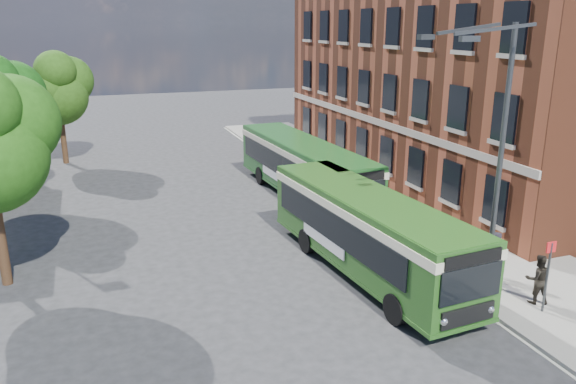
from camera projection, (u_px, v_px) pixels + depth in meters
name	position (u px, v px, depth m)	size (l,w,h in m)	color
ground	(328.00, 286.00, 19.92)	(120.00, 120.00, 0.00)	#29292C
pavement	(389.00, 200.00, 29.37)	(6.00, 48.00, 0.15)	gray
kerb_line	(336.00, 208.00, 28.40)	(0.12, 48.00, 0.01)	beige
brick_office	(466.00, 58.00, 33.24)	(12.10, 26.00, 14.20)	brown
street_lamp	(492.00, 157.00, 18.30)	(2.96, 2.38, 9.00)	#373A3C
bus_stop_sign	(548.00, 272.00, 17.51)	(0.35, 0.08, 2.52)	#373A3C
bus_front	(367.00, 226.00, 20.52)	(3.42, 11.14, 3.02)	#25551A
bus_rear	(303.00, 164.00, 29.53)	(3.25, 12.66, 3.02)	#1B501D
pedestrian_a	(494.00, 255.00, 20.10)	(0.63, 0.41, 1.72)	black
pedestrian_b	(538.00, 279.00, 18.23)	(0.82, 0.64, 1.68)	black
tree_right	(58.00, 88.00, 35.97)	(4.36, 4.15, 7.37)	#352213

